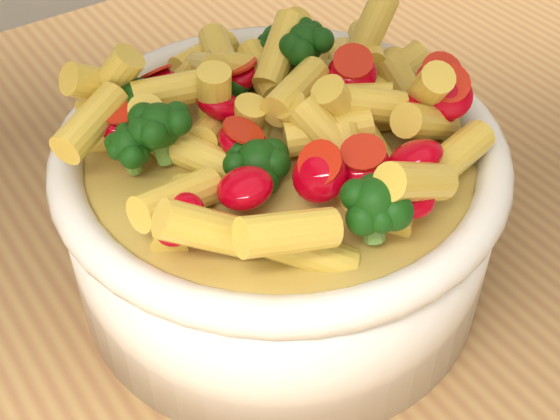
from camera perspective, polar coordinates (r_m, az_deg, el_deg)
table at (r=0.59m, az=-3.63°, el=-12.47°), size 1.20×0.80×0.90m
serving_bowl at (r=0.48m, az=0.00°, el=0.12°), size 0.26×0.26×0.11m
pasta_salad at (r=0.43m, az=0.00°, el=6.96°), size 0.21×0.21×0.05m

